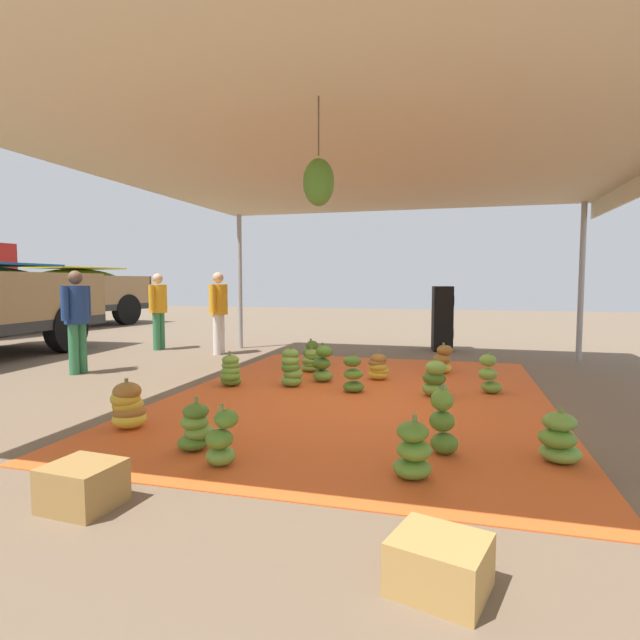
# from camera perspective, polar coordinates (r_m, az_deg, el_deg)

# --- Properties ---
(ground_plane) EXTENTS (40.00, 40.00, 0.00)m
(ground_plane) POSITION_cam_1_polar(r_m,az_deg,el_deg) (7.52, -18.84, -6.81)
(ground_plane) COLOR brown
(tarp_orange) EXTENTS (6.20, 4.49, 0.01)m
(tarp_orange) POSITION_cam_1_polar(r_m,az_deg,el_deg) (6.37, 4.41, -8.55)
(tarp_orange) COLOR #E05B23
(tarp_orange) RESTS_ON ground
(tent_canopy) EXTENTS (8.00, 7.00, 2.89)m
(tent_canopy) POSITION_cam_1_polar(r_m,az_deg,el_deg) (6.33, 5.35, 16.92)
(tent_canopy) COLOR #9EA0A5
(tent_canopy) RESTS_ON ground
(banana_bunch_0) EXTENTS (0.38, 0.38, 0.52)m
(banana_bunch_0) POSITION_cam_1_polar(r_m,az_deg,el_deg) (6.51, 3.77, -6.29)
(banana_bunch_0) COLOR #518428
(banana_bunch_0) RESTS_ON tarp_orange
(banana_bunch_1) EXTENTS (0.37, 0.38, 0.45)m
(banana_bunch_1) POSITION_cam_1_polar(r_m,az_deg,el_deg) (4.46, -13.90, -11.82)
(banana_bunch_1) COLOR #518428
(banana_bunch_1) RESTS_ON tarp_orange
(banana_bunch_2) EXTENTS (0.29, 0.28, 0.57)m
(banana_bunch_2) POSITION_cam_1_polar(r_m,az_deg,el_deg) (4.35, 13.74, -11.38)
(banana_bunch_2) COLOR #518428
(banana_bunch_2) RESTS_ON tarp_orange
(banana_bunch_3) EXTENTS (0.40, 0.40, 0.56)m
(banana_bunch_3) POSITION_cam_1_polar(r_m,az_deg,el_deg) (7.15, 0.30, -5.12)
(banana_bunch_3) COLOR #6B9E38
(banana_bunch_3) RESTS_ON tarp_orange
(banana_bunch_4) EXTENTS (0.39, 0.39, 0.41)m
(banana_bunch_4) POSITION_cam_1_polar(r_m,az_deg,el_deg) (7.94, -0.99, -4.68)
(banana_bunch_4) COLOR #75A83D
(banana_bunch_4) RESTS_ON tarp_orange
(banana_bunch_5) EXTENTS (0.45, 0.45, 0.49)m
(banana_bunch_5) POSITION_cam_1_polar(r_m,az_deg,el_deg) (5.28, -20.90, -9.12)
(banana_bunch_5) COLOR gold
(banana_bunch_5) RESTS_ON tarp_orange
(banana_bunch_6) EXTENTS (0.32, 0.34, 0.49)m
(banana_bunch_6) POSITION_cam_1_polar(r_m,az_deg,el_deg) (4.05, -11.06, -13.19)
(banana_bunch_6) COLOR #6B9E38
(banana_bunch_6) RESTS_ON tarp_orange
(banana_bunch_7) EXTENTS (0.43, 0.41, 0.48)m
(banana_bunch_7) POSITION_cam_1_polar(r_m,az_deg,el_deg) (6.43, 12.89, -6.59)
(banana_bunch_7) COLOR #75A83D
(banana_bunch_7) RESTS_ON tarp_orange
(banana_bunch_8) EXTENTS (0.37, 0.38, 0.54)m
(banana_bunch_8) POSITION_cam_1_polar(r_m,az_deg,el_deg) (6.77, 18.62, -5.97)
(banana_bunch_8) COLOR #6B9E38
(banana_bunch_8) RESTS_ON tarp_orange
(banana_bunch_9) EXTENTS (0.42, 0.38, 0.48)m
(banana_bunch_9) POSITION_cam_1_polar(r_m,az_deg,el_deg) (6.98, -10.08, -5.76)
(banana_bunch_9) COLOR #518428
(banana_bunch_9) RESTS_ON tarp_orange
(banana_bunch_10) EXTENTS (0.39, 0.40, 0.48)m
(banana_bunch_10) POSITION_cam_1_polar(r_m,az_deg,el_deg) (8.04, 13.71, -4.45)
(banana_bunch_10) COLOR gold
(banana_bunch_10) RESTS_ON tarp_orange
(banana_bunch_11) EXTENTS (0.38, 0.38, 0.47)m
(banana_bunch_11) POSITION_cam_1_polar(r_m,az_deg,el_deg) (3.80, 10.47, -14.50)
(banana_bunch_11) COLOR #60932D
(banana_bunch_11) RESTS_ON tarp_orange
(banana_bunch_12) EXTENTS (0.44, 0.44, 0.44)m
(banana_bunch_12) POSITION_cam_1_polar(r_m,az_deg,el_deg) (4.47, 25.44, -12.13)
(banana_bunch_12) COLOR #75A83D
(banana_bunch_12) RESTS_ON tarp_orange
(banana_bunch_13) EXTENTS (0.38, 0.38, 0.44)m
(banana_bunch_13) POSITION_cam_1_polar(r_m,az_deg,el_deg) (8.62, -1.05, -3.80)
(banana_bunch_13) COLOR #6B9E38
(banana_bunch_13) RESTS_ON tarp_orange
(banana_bunch_14) EXTENTS (0.39, 0.40, 0.42)m
(banana_bunch_14) POSITION_cam_1_polar(r_m,az_deg,el_deg) (7.35, 6.60, -5.35)
(banana_bunch_14) COLOR gold
(banana_bunch_14) RESTS_ON tarp_orange
(banana_bunch_15) EXTENTS (0.40, 0.39, 0.55)m
(banana_bunch_15) POSITION_cam_1_polar(r_m,az_deg,el_deg) (6.87, -3.28, -5.52)
(banana_bunch_15) COLOR #6B9E38
(banana_bunch_15) RESTS_ON tarp_orange
(cargo_truck_far) EXTENTS (6.85, 3.38, 2.40)m
(cargo_truck_far) POSITION_cam_1_polar(r_m,az_deg,el_deg) (16.93, -29.62, 3.11)
(cargo_truck_far) COLOR #2D2D2D
(cargo_truck_far) RESTS_ON ground
(worker_0) EXTENTS (0.58, 0.36, 1.60)m
(worker_0) POSITION_cam_1_polar(r_m,az_deg,el_deg) (8.61, -25.85, 0.64)
(worker_0) COLOR #337A4C
(worker_0) RESTS_ON ground
(worker_1) EXTENTS (0.58, 0.36, 1.59)m
(worker_1) POSITION_cam_1_polar(r_m,az_deg,el_deg) (11.03, -17.84, 1.59)
(worker_1) COLOR #337A4C
(worker_1) RESTS_ON ground
(worker_2) EXTENTS (0.59, 0.36, 1.61)m
(worker_2) POSITION_cam_1_polar(r_m,az_deg,el_deg) (10.04, -11.42, 1.50)
(worker_2) COLOR silver
(worker_2) RESTS_ON ground
(speaker_stack) EXTENTS (0.60, 0.47, 1.33)m
(speaker_stack) POSITION_cam_1_polar(r_m,az_deg,el_deg) (10.67, 13.68, 0.17)
(speaker_stack) COLOR black
(speaker_stack) RESTS_ON ground
(crate_0) EXTENTS (0.48, 0.51, 0.25)m
(crate_0) POSITION_cam_1_polar(r_m,az_deg,el_deg) (2.65, 13.37, -25.30)
(crate_0) COLOR #B78947
(crate_0) RESTS_ON ground
(crate_1) EXTENTS (0.42, 0.45, 0.28)m
(crate_1) POSITION_cam_1_polar(r_m,az_deg,el_deg) (3.68, -25.27, -16.58)
(crate_1) COLOR olive
(crate_1) RESTS_ON ground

